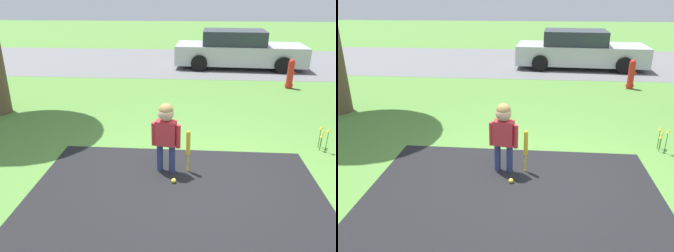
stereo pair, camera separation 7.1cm
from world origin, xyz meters
TOP-DOWN VIEW (x-y plane):
  - ground_plane at (0.00, 0.00)m, footprint 60.00×60.00m
  - street_strip at (0.00, 9.04)m, footprint 40.00×6.00m
  - child at (-0.51, 0.27)m, footprint 0.43×0.23m
  - baseball_bat at (-0.18, 0.28)m, footprint 0.06×0.06m
  - sports_ball at (-0.37, -0.07)m, footprint 0.07×0.07m
  - fire_hydrant at (2.60, 5.25)m, footprint 0.25×0.22m
  - parked_car at (1.47, 8.10)m, footprint 4.63×2.17m
  - flower_bed at (2.10, 1.21)m, footprint 0.13×0.26m

SIDE VIEW (x-z plane):
  - ground_plane at x=0.00m, z-range 0.00..0.00m
  - street_strip at x=0.00m, z-range 0.00..0.01m
  - sports_ball at x=-0.37m, z-range 0.00..0.07m
  - flower_bed at x=2.10m, z-range 0.09..0.53m
  - fire_hydrant at x=2.60m, z-range -0.01..0.81m
  - baseball_bat at x=-0.18m, z-range 0.10..0.77m
  - parked_car at x=1.47m, z-range -0.04..1.27m
  - child at x=-0.51m, z-range 0.16..1.23m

